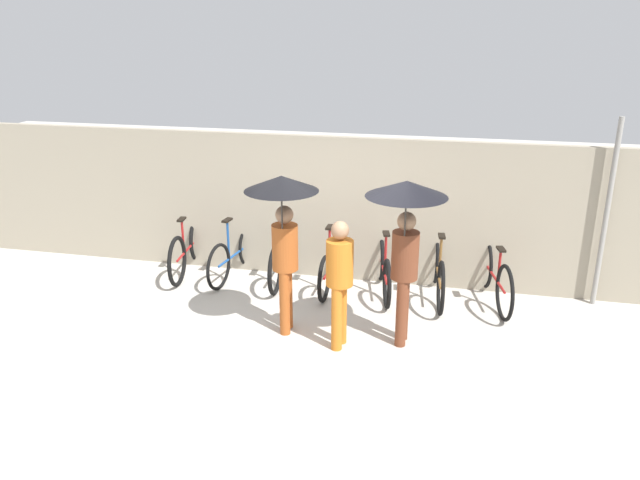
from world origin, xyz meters
TOP-DOWN VIEW (x-y plane):
  - ground_plane at (0.00, 0.00)m, footprint 30.00×30.00m
  - back_wall at (0.00, 2.24)m, footprint 12.60×0.12m
  - parked_bicycle_0 at (-2.30, 1.91)m, footprint 0.44×1.79m
  - parked_bicycle_1 at (-1.53, 1.91)m, footprint 0.44×1.72m
  - parked_bicycle_2 at (-0.77, 1.91)m, footprint 0.44×1.73m
  - parked_bicycle_3 at (0.00, 1.86)m, footprint 0.44×1.74m
  - parked_bicycle_4 at (0.77, 1.81)m, footprint 0.54×1.65m
  - parked_bicycle_5 at (1.53, 1.83)m, footprint 0.44×1.82m
  - parked_bicycle_6 at (2.30, 1.83)m, footprint 0.55×1.80m
  - pedestrian_leading at (-0.27, 0.27)m, footprint 0.87×0.87m
  - pedestrian_center at (0.45, 0.11)m, footprint 0.32×0.32m
  - pedestrian_trailing at (1.17, 0.29)m, footprint 0.93×0.93m
  - awning_pole at (3.67, 2.07)m, footprint 0.07×0.07m

SIDE VIEW (x-z plane):
  - ground_plane at x=0.00m, z-range 0.00..0.00m
  - parked_bicycle_3 at x=0.00m, z-range -0.18..0.90m
  - parked_bicycle_4 at x=0.77m, z-range -0.17..0.90m
  - parked_bicycle_1 at x=-1.53m, z-range -0.14..0.87m
  - parked_bicycle_2 at x=-0.77m, z-range -0.16..0.91m
  - parked_bicycle_5 at x=1.53m, z-range -0.15..0.92m
  - parked_bicycle_6 at x=2.30m, z-range -0.13..0.92m
  - parked_bicycle_0 at x=-2.30m, z-range -0.15..0.93m
  - pedestrian_center at x=0.45m, z-range 0.13..1.71m
  - back_wall at x=0.00m, z-range 0.00..2.16m
  - awning_pole at x=3.67m, z-range 0.00..2.59m
  - pedestrian_leading at x=-0.27m, z-range 0.52..2.57m
  - pedestrian_trailing at x=1.17m, z-range 0.55..2.62m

